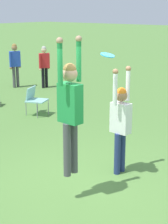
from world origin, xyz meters
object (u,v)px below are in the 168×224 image
frisbee (108,55)px  person_spectator_near (15,61)px  person_jumping (70,104)px  person_defending (121,119)px  camping_chair_2 (35,98)px  person_spectator_far (44,63)px

frisbee → person_spectator_near: bearing=59.1°
person_jumping → person_defending: bearing=-90.0°
person_defending → camping_chair_2: bearing=159.8°
frisbee → camping_chair_2: 5.20m
person_defending → person_spectator_near: 8.78m
person_jumping → person_spectator_near: 9.45m
camping_chair_2 → person_defending: bearing=44.9°
camping_chair_2 → person_jumping: bearing=31.0°
person_defending → person_spectator_far: size_ratio=1.24×
camping_chair_2 → person_spectator_far: person_spectator_far is taller
person_jumping → frisbee: (0.84, -0.11, 0.69)m
person_jumping → person_spectator_near: person_jumping is taller
frisbee → person_spectator_far: 8.76m
person_spectator_near → frisbee: bearing=-88.9°
frisbee → person_spectator_near: (4.66, 7.77, -1.27)m
frisbee → person_spectator_near: 9.15m
person_jumping → person_spectator_far: size_ratio=1.36×
camping_chair_2 → person_spectator_near: size_ratio=0.47×
camping_chair_2 → person_spectator_far: bearing=-161.2°
person_spectator_far → person_jumping: bearing=-93.4°
person_defending → person_jumping: bearing=-90.0°
camping_chair_2 → person_spectator_far: 3.96m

